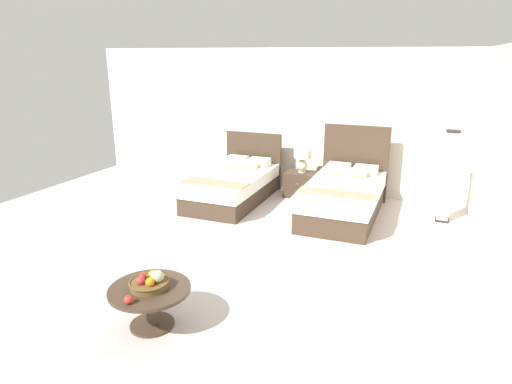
{
  "coord_description": "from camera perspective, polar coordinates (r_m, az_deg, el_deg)",
  "views": [
    {
      "loc": [
        2.46,
        -5.18,
        2.59
      ],
      "look_at": [
        -0.0,
        0.52,
        0.66
      ],
      "focal_mm": 31.47,
      "sensor_mm": 36.0,
      "label": 1
    }
  ],
  "objects": [
    {
      "name": "floor_lamp_corner",
      "position": [
        7.63,
        23.17,
        1.78
      ],
      "size": [
        0.21,
        0.21,
        1.46
      ],
      "color": "black",
      "rests_on": "ground"
    },
    {
      "name": "wall_back",
      "position": [
        8.79,
        7.0,
        9.01
      ],
      "size": [
        9.56,
        0.12,
        2.68
      ],
      "primitive_type": "cube",
      "color": "silver",
      "rests_on": "ground"
    },
    {
      "name": "fruit_bowl",
      "position": [
        4.51,
        -13.35,
        -11.1
      ],
      "size": [
        0.39,
        0.39,
        0.18
      ],
      "color": "brown",
      "rests_on": "coffee_table"
    },
    {
      "name": "ground_plane",
      "position": [
        6.29,
        -1.86,
        -7.09
      ],
      "size": [
        9.56,
        9.94,
        0.02
      ],
      "primitive_type": "cube",
      "color": "beige"
    },
    {
      "name": "wall_side_right",
      "position": [
        5.74,
        27.99,
        2.69
      ],
      "size": [
        0.12,
        5.54,
        2.68
      ],
      "primitive_type": "cube",
      "color": "silver",
      "rests_on": "ground"
    },
    {
      "name": "bed_near_window",
      "position": [
        8.13,
        -2.86,
        0.89
      ],
      "size": [
        1.18,
        2.13,
        1.1
      ],
      "color": "#403023",
      "rests_on": "ground"
    },
    {
      "name": "table_lamp",
      "position": [
        8.32,
        5.92,
        4.37
      ],
      "size": [
        0.32,
        0.32,
        0.43
      ],
      "color": "beige",
      "rests_on": "nightstand"
    },
    {
      "name": "coffee_table",
      "position": [
        4.59,
        -13.3,
        -12.92
      ],
      "size": [
        0.79,
        0.79,
        0.42
      ],
      "color": "#403023",
      "rests_on": "ground"
    },
    {
      "name": "bed_near_corner",
      "position": [
        7.49,
        11.07,
        -0.57
      ],
      "size": [
        1.2,
        2.12,
        1.37
      ],
      "color": "#403023",
      "rests_on": "ground"
    },
    {
      "name": "loose_apple",
      "position": [
        4.31,
        -15.9,
        -13.03
      ],
      "size": [
        0.08,
        0.08,
        0.08
      ],
      "color": "red",
      "rests_on": "coffee_table"
    },
    {
      "name": "nightstand",
      "position": [
        8.43,
        5.78,
        0.97
      ],
      "size": [
        0.59,
        0.46,
        0.46
      ],
      "color": "#403023",
      "rests_on": "ground"
    }
  ]
}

